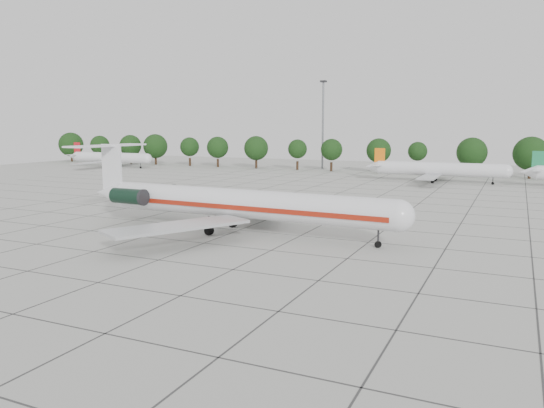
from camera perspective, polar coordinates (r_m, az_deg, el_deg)
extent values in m
plane|color=#B3B3AB|center=(61.18, 3.09, -3.43)|extent=(260.00, 260.00, 0.00)
cube|color=#383838|center=(75.07, 7.35, -1.27)|extent=(170.00, 170.00, 0.02)
cylinder|color=silver|center=(61.94, -3.13, 0.05)|extent=(36.61, 4.98, 3.35)
sphere|color=silver|center=(55.04, 13.46, -1.23)|extent=(3.35, 3.35, 3.35)
cone|color=silver|center=(74.61, -17.01, 1.12)|extent=(5.21, 3.57, 3.35)
cube|color=#9B1E0E|center=(63.42, -2.35, 0.02)|extent=(35.45, 1.65, 0.56)
cube|color=#9B1E0E|center=(60.54, -3.95, -0.40)|extent=(35.45, 1.65, 0.56)
cube|color=#B7BABC|center=(71.22, -1.15, 0.04)|extent=(10.11, 15.84, 0.30)
cube|color=#B7BABC|center=(56.11, -10.11, -2.37)|extent=(11.17, 15.64, 0.30)
cube|color=black|center=(72.19, -12.30, 1.30)|extent=(2.29, 1.42, 0.25)
cylinder|color=black|center=(72.73, -11.94, 1.37)|extent=(4.95, 2.14, 1.93)
cube|color=black|center=(68.77, -14.73, 0.87)|extent=(2.29, 1.42, 0.25)
cylinder|color=black|center=(68.26, -15.12, 0.80)|extent=(4.95, 2.14, 1.93)
cube|color=silver|center=(73.91, -16.85, 3.83)|extent=(3.25, 0.43, 6.08)
cube|color=silver|center=(74.25, -17.34, 6.02)|extent=(3.58, 12.29, 0.22)
cylinder|color=black|center=(56.03, 11.35, -3.68)|extent=(0.21, 0.21, 1.93)
cylinder|color=black|center=(56.16, 11.33, -4.29)|extent=(0.72, 0.32, 0.71)
cylinder|color=black|center=(66.07, -4.23, -1.39)|extent=(0.25, 0.25, 1.82)
cylinder|color=black|center=(66.21, -4.22, -2.08)|extent=(1.04, 0.65, 1.01)
cylinder|color=black|center=(61.72, -6.80, -2.13)|extent=(0.25, 0.25, 1.82)
cylinder|color=black|center=(61.87, -6.78, -2.87)|extent=(1.04, 0.65, 1.01)
cylinder|color=silver|center=(169.17, -16.95, 4.82)|extent=(27.20, 3.00, 3.00)
cube|color=#B7BABC|center=(169.91, -17.18, 4.42)|extent=(3.50, 27.20, 0.25)
cube|color=red|center=(178.28, -20.23, 5.67)|extent=(2.40, 0.25, 3.60)
cylinder|color=black|center=(171.64, -16.67, 4.01)|extent=(0.80, 0.45, 0.80)
cylinder|color=black|center=(168.38, -17.66, 3.88)|extent=(0.80, 0.45, 0.80)
cylinder|color=silver|center=(123.97, 17.54, 3.61)|extent=(27.20, 3.00, 3.00)
cube|color=#B7BABC|center=(124.20, 17.06, 3.08)|extent=(3.50, 27.20, 0.25)
cube|color=orange|center=(126.22, 11.52, 5.09)|extent=(2.40, 0.25, 3.60)
cylinder|color=black|center=(126.50, 17.17, 2.53)|extent=(0.80, 0.45, 0.80)
cylinder|color=black|center=(122.16, 16.89, 2.35)|extent=(0.80, 0.45, 0.80)
cube|color=#1C7F4D|center=(122.44, 26.73, 4.27)|extent=(2.40, 0.25, 3.60)
cylinder|color=#332114|center=(201.29, -20.73, 4.66)|extent=(0.70, 0.70, 2.50)
sphere|color=black|center=(201.08, -20.80, 6.01)|extent=(8.44, 8.44, 8.44)
cylinder|color=#332114|center=(192.11, -17.97, 4.64)|extent=(0.70, 0.70, 2.50)
sphere|color=black|center=(191.88, -18.03, 6.05)|extent=(6.44, 6.44, 6.44)
cylinder|color=#332114|center=(183.41, -14.93, 4.60)|extent=(0.70, 0.70, 2.50)
sphere|color=black|center=(183.18, -14.99, 6.08)|extent=(7.14, 7.14, 7.14)
cylinder|color=#332114|center=(177.07, -12.38, 4.56)|extent=(0.70, 0.70, 2.50)
sphere|color=black|center=(176.83, -12.43, 6.10)|extent=(7.79, 7.79, 7.79)
cylinder|color=#332114|center=(169.42, -8.82, 4.49)|extent=(0.70, 0.70, 2.50)
sphere|color=black|center=(169.17, -8.85, 6.10)|extent=(5.94, 5.94, 5.94)
cylinder|color=#332114|center=(164.00, -5.84, 4.42)|extent=(0.70, 0.70, 2.50)
sphere|color=black|center=(163.74, -5.87, 6.08)|extent=(6.57, 6.57, 6.57)
cylinder|color=#332114|center=(157.68, -1.71, 4.30)|extent=(0.70, 0.70, 2.50)
sphere|color=black|center=(157.41, -1.72, 6.03)|extent=(7.15, 7.15, 7.15)
cylinder|color=#332114|center=(152.24, 2.75, 4.15)|extent=(0.70, 0.70, 2.50)
sphere|color=black|center=(151.96, 2.76, 5.94)|extent=(5.43, 5.43, 5.43)
cylinder|color=#332114|center=(148.71, 6.39, 4.01)|extent=(0.70, 0.70, 2.50)
sphere|color=black|center=(148.42, 6.42, 5.84)|extent=(5.99, 5.99, 5.99)
cylinder|color=#332114|center=(145.07, 11.35, 3.79)|extent=(0.70, 0.70, 2.50)
sphere|color=black|center=(144.78, 11.40, 5.66)|extent=(6.50, 6.50, 6.50)
cylinder|color=#332114|center=(143.04, 15.32, 3.59)|extent=(0.70, 0.70, 2.50)
sphere|color=black|center=(142.74, 15.40, 5.49)|extent=(4.93, 4.93, 4.93)
cylinder|color=#332114|center=(141.45, 20.60, 3.30)|extent=(0.70, 0.70, 2.50)
sphere|color=black|center=(141.15, 20.70, 5.22)|extent=(7.40, 7.40, 7.40)
cylinder|color=#332114|center=(141.09, 25.95, 2.98)|extent=(0.70, 0.70, 2.50)
sphere|color=black|center=(140.79, 26.07, 4.90)|extent=(8.08, 8.08, 8.08)
cylinder|color=slate|center=(156.57, 5.49, 8.36)|extent=(0.56, 0.56, 25.00)
cube|color=black|center=(157.08, 5.56, 13.00)|extent=(1.60, 1.60, 0.50)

